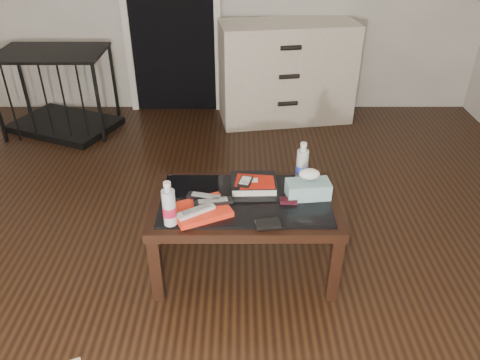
{
  "coord_description": "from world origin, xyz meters",
  "views": [
    {
      "loc": [
        0.23,
        -1.95,
        1.85
      ],
      "look_at": [
        0.23,
        0.17,
        0.55
      ],
      "focal_mm": 35.0,
      "sensor_mm": 36.0,
      "label": 1
    }
  ],
  "objects_px": {
    "dresser": "(286,72)",
    "water_bottle_right": "(302,162)",
    "pet_crate": "(61,104)",
    "tissue_box": "(308,189)",
    "water_bottle_left": "(169,203)",
    "textbook": "(253,183)",
    "coffee_table": "(245,209)"
  },
  "relations": [
    {
      "from": "dresser",
      "to": "tissue_box",
      "type": "bearing_deg",
      "value": -100.69
    },
    {
      "from": "water_bottle_right",
      "to": "textbook",
      "type": "bearing_deg",
      "value": -165.9
    },
    {
      "from": "tissue_box",
      "to": "textbook",
      "type": "bearing_deg",
      "value": 155.43
    },
    {
      "from": "pet_crate",
      "to": "tissue_box",
      "type": "xyz_separation_m",
      "value": [
        1.98,
        -1.85,
        0.28
      ]
    },
    {
      "from": "pet_crate",
      "to": "textbook",
      "type": "distance_m",
      "value": 2.45
    },
    {
      "from": "dresser",
      "to": "water_bottle_right",
      "type": "distance_m",
      "value": 1.92
    },
    {
      "from": "pet_crate",
      "to": "water_bottle_left",
      "type": "bearing_deg",
      "value": -35.54
    },
    {
      "from": "pet_crate",
      "to": "textbook",
      "type": "relative_size",
      "value": 4.25
    },
    {
      "from": "dresser",
      "to": "pet_crate",
      "type": "height_order",
      "value": "dresser"
    },
    {
      "from": "textbook",
      "to": "water_bottle_right",
      "type": "height_order",
      "value": "water_bottle_right"
    },
    {
      "from": "water_bottle_right",
      "to": "tissue_box",
      "type": "xyz_separation_m",
      "value": [
        0.02,
        -0.16,
        -0.07
      ]
    },
    {
      "from": "tissue_box",
      "to": "dresser",
      "type": "bearing_deg",
      "value": 82.02
    },
    {
      "from": "tissue_box",
      "to": "pet_crate",
      "type": "bearing_deg",
      "value": 130.7
    },
    {
      "from": "textbook",
      "to": "dresser",
      "type": "bearing_deg",
      "value": 78.28
    },
    {
      "from": "water_bottle_left",
      "to": "water_bottle_right",
      "type": "xyz_separation_m",
      "value": [
        0.69,
        0.4,
        0.0
      ]
    },
    {
      "from": "coffee_table",
      "to": "textbook",
      "type": "distance_m",
      "value": 0.16
    },
    {
      "from": "dresser",
      "to": "tissue_box",
      "type": "height_order",
      "value": "dresser"
    },
    {
      "from": "coffee_table",
      "to": "water_bottle_left",
      "type": "relative_size",
      "value": 4.2
    },
    {
      "from": "dresser",
      "to": "water_bottle_right",
      "type": "xyz_separation_m",
      "value": [
        -0.08,
        -1.92,
        0.13
      ]
    },
    {
      "from": "coffee_table",
      "to": "pet_crate",
      "type": "xyz_separation_m",
      "value": [
        -1.64,
        1.88,
        -0.17
      ]
    },
    {
      "from": "coffee_table",
      "to": "tissue_box",
      "type": "height_order",
      "value": "tissue_box"
    },
    {
      "from": "textbook",
      "to": "water_bottle_right",
      "type": "distance_m",
      "value": 0.3
    },
    {
      "from": "dresser",
      "to": "water_bottle_left",
      "type": "height_order",
      "value": "dresser"
    },
    {
      "from": "textbook",
      "to": "tissue_box",
      "type": "xyz_separation_m",
      "value": [
        0.29,
        -0.1,
        0.02
      ]
    },
    {
      "from": "pet_crate",
      "to": "tissue_box",
      "type": "distance_m",
      "value": 2.72
    },
    {
      "from": "water_bottle_right",
      "to": "coffee_table",
      "type": "bearing_deg",
      "value": -149.4
    },
    {
      "from": "dresser",
      "to": "water_bottle_right",
      "type": "bearing_deg",
      "value": -101.34
    },
    {
      "from": "dresser",
      "to": "textbook",
      "type": "relative_size",
      "value": 5.05
    },
    {
      "from": "dresser",
      "to": "water_bottle_left",
      "type": "xyz_separation_m",
      "value": [
        -0.77,
        -2.32,
        0.13
      ]
    },
    {
      "from": "coffee_table",
      "to": "textbook",
      "type": "xyz_separation_m",
      "value": [
        0.05,
        0.12,
        0.09
      ]
    },
    {
      "from": "coffee_table",
      "to": "textbook",
      "type": "bearing_deg",
      "value": 68.57
    },
    {
      "from": "coffee_table",
      "to": "dresser",
      "type": "distance_m",
      "value": 2.14
    }
  ]
}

